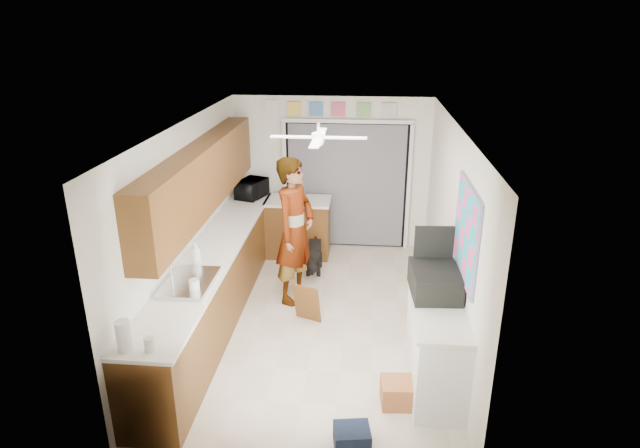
{
  "coord_description": "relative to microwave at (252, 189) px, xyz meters",
  "views": [
    {
      "loc": [
        0.58,
        -6.01,
        3.61
      ],
      "look_at": [
        0.0,
        0.4,
        1.15
      ],
      "focal_mm": 30.0,
      "sensor_mm": 36.0,
      "label": 1
    }
  ],
  "objects": [
    {
      "name": "soap_bottle",
      "position": [
        -0.11,
        -2.57,
        0.01
      ],
      "size": [
        0.15,
        0.15,
        0.3
      ],
      "primitive_type": "imported",
      "rotation": [
        0.0,
        0.0,
        -0.37
      ],
      "color": "silver",
      "rests_on": "left_countertop"
    },
    {
      "name": "upper_cabinets",
      "position": [
        -0.19,
        -1.85,
        0.71
      ],
      "size": [
        0.32,
        4.0,
        0.8
      ],
      "primitive_type": "cube",
      "color": "brown",
      "rests_on": "wall_left"
    },
    {
      "name": "curtain_panel",
      "position": [
        1.5,
        0.38,
        -0.04
      ],
      "size": [
        1.9,
        0.03,
        2.05
      ],
      "primitive_type": "cube",
      "color": "gray",
      "rests_on": "wall_back"
    },
    {
      "name": "suitcase_lid",
      "position": [
        2.57,
        -2.73,
        0.24
      ],
      "size": [
        0.42,
        0.06,
        0.5
      ],
      "primitive_type": "cube",
      "rotation": [
        0.0,
        0.0,
        0.06
      ],
      "color": "black",
      "rests_on": "suitcase"
    },
    {
      "name": "ceiling_fan",
      "position": [
        1.25,
        -1.85,
        1.23
      ],
      "size": [
        1.14,
        1.14,
        0.24
      ],
      "primitive_type": "cube",
      "color": "white",
      "rests_on": "ceiling"
    },
    {
      "name": "navy_crate",
      "position": [
        1.77,
        -4.25,
        -0.99
      ],
      "size": [
        0.36,
        0.31,
        0.2
      ],
      "primitive_type": "cube",
      "rotation": [
        0.0,
        0.0,
        0.15
      ],
      "color": "#131C31",
      "rests_on": "floor"
    },
    {
      "name": "abstract_painting",
      "position": [
        2.83,
        -3.05,
        0.56
      ],
      "size": [
        0.03,
        1.15,
        0.95
      ],
      "primitive_type": "cube",
      "color": "#DD5194",
      "rests_on": "wall_right"
    },
    {
      "name": "cardboard_box",
      "position": [
        2.25,
        -3.63,
        -0.96
      ],
      "size": [
        0.43,
        0.34,
        0.26
      ],
      "primitive_type": "cube",
      "rotation": [
        0.0,
        0.0,
        0.08
      ],
      "color": "#995130",
      "rests_on": "floor"
    },
    {
      "name": "door_trim_right",
      "position": [
        2.52,
        0.39,
        -0.04
      ],
      "size": [
        0.06,
        0.04,
        2.1
      ],
      "primitive_type": "cube",
      "color": "white",
      "rests_on": "wall_back"
    },
    {
      "name": "header_frame_4",
      "position": [
        2.15,
        0.42,
        1.21
      ],
      "size": [
        0.22,
        0.02,
        0.22
      ],
      "primitive_type": "cube",
      "color": "beige",
      "rests_on": "wall_back"
    },
    {
      "name": "floor",
      "position": [
        1.25,
        -2.05,
        -1.09
      ],
      "size": [
        5.0,
        5.0,
        0.0
      ],
      "primitive_type": "plane",
      "color": "beige",
      "rests_on": "ground"
    },
    {
      "name": "sink_basin",
      "position": [
        -0.04,
        -3.05,
        -0.13
      ],
      "size": [
        0.5,
        0.76,
        0.06
      ],
      "primitive_type": "cube",
      "color": "silver",
      "rests_on": "left_countertop"
    },
    {
      "name": "wall_front",
      "position": [
        1.25,
        -4.55,
        0.16
      ],
      "size": [
        3.2,
        0.0,
        3.2
      ],
      "primitive_type": "plane",
      "rotation": [
        -1.57,
        0.0,
        0.0
      ],
      "color": "white",
      "rests_on": "ground"
    },
    {
      "name": "jar_b",
      "position": [
        0.02,
        -4.3,
        -0.08
      ],
      "size": [
        0.1,
        0.1,
        0.13
      ],
      "primitive_type": "cylinder",
      "rotation": [
        0.0,
        0.0,
        -0.12
      ],
      "color": "silver",
      "rests_on": "left_countertop"
    },
    {
      "name": "jar_a",
      "position": [
        0.08,
        -3.23,
        -0.07
      ],
      "size": [
        0.14,
        0.14,
        0.15
      ],
      "primitive_type": "cylinder",
      "rotation": [
        0.0,
        0.0,
        -0.35
      ],
      "color": "silver",
      "rests_on": "left_countertop"
    },
    {
      "name": "suitcase",
      "position": [
        2.57,
        -3.02,
        -0.01
      ],
      "size": [
        0.52,
        0.67,
        0.28
      ],
      "primitive_type": "cube",
      "rotation": [
        0.0,
        0.0,
        0.06
      ],
      "color": "black",
      "rests_on": "right_counter_top"
    },
    {
      "name": "man",
      "position": [
        0.91,
        -1.55,
        -0.09
      ],
      "size": [
        0.72,
        0.85,
        2.0
      ],
      "primitive_type": "imported",
      "rotation": [
        0.0,
        0.0,
        1.19
      ],
      "color": "white",
      "rests_on": "floor"
    },
    {
      "name": "right_counter_base",
      "position": [
        2.6,
        -3.25,
        -0.64
      ],
      "size": [
        0.5,
        1.4,
        0.9
      ],
      "primitive_type": "cube",
      "color": "white",
      "rests_on": "floor"
    },
    {
      "name": "wall_back",
      "position": [
        1.25,
        0.45,
        0.16
      ],
      "size": [
        3.2,
        0.0,
        3.2
      ],
      "primitive_type": "plane",
      "rotation": [
        1.57,
        0.0,
        0.0
      ],
      "color": "white",
      "rests_on": "ground"
    },
    {
      "name": "left_countertop",
      "position": [
        -0.04,
        -2.05,
        -0.17
      ],
      "size": [
        0.62,
        4.8,
        0.04
      ],
      "primitive_type": "cube",
      "color": "white",
      "rests_on": "left_base_cabinets"
    },
    {
      "name": "paper_towel_roll",
      "position": [
        -0.2,
        -4.3,
        -0.01
      ],
      "size": [
        0.13,
        0.13,
        0.28
      ],
      "primitive_type": "cylinder",
      "rotation": [
        0.0,
        0.0,
        0.03
      ],
      "color": "white",
      "rests_on": "left_countertop"
    },
    {
      "name": "back_opening_recess",
      "position": [
        1.5,
        0.42,
        -0.04
      ],
      "size": [
        2.0,
        0.06,
        2.1
      ],
      "primitive_type": "cube",
      "color": "black",
      "rests_on": "wall_back"
    },
    {
      "name": "header_frame_1",
      "position": [
        1.0,
        0.42,
        1.21
      ],
      "size": [
        0.22,
        0.02,
        0.22
      ],
      "primitive_type": "cube",
      "color": "#477BBF",
      "rests_on": "wall_back"
    },
    {
      "name": "right_counter_top",
      "position": [
        2.59,
        -3.25,
        -0.17
      ],
      "size": [
        0.54,
        1.44,
        0.04
      ],
      "primitive_type": "cube",
      "color": "white",
      "rests_on": "right_counter_base"
    },
    {
      "name": "door_trim_left",
      "position": [
        0.48,
        0.39,
        -0.04
      ],
      "size": [
        0.06,
        0.04,
        2.1
      ],
      "primitive_type": "cube",
      "color": "white",
      "rests_on": "wall_back"
    },
    {
      "name": "wall_left",
      "position": [
        -0.35,
        -2.05,
        0.16
      ],
      "size": [
        0.0,
        5.0,
        5.0
      ],
      "primitive_type": "plane",
      "rotation": [
        1.57,
        0.0,
        1.57
      ],
      "color": "white",
      "rests_on": "ground"
    },
    {
      "name": "ceiling",
      "position": [
        1.25,
        -2.05,
        1.41
      ],
      "size": [
        5.0,
        5.0,
        0.0
      ],
      "primitive_type": "plane",
      "rotation": [
        3.14,
        0.0,
        0.0
      ],
      "color": "white",
      "rests_on": "ground"
    },
    {
      "name": "faucet",
      "position": [
        -0.23,
        -3.05,
        -0.04
      ],
      "size": [
        0.03,
        0.03,
        0.22
      ],
      "primitive_type": "cylinder",
      "color": "silver",
      "rests_on": "left_countertop"
    },
    {
      "name": "door_trim_head",
      "position": [
        1.5,
        0.39,
        1.03
      ],
      "size": [
        2.1,
        0.04,
        0.06
      ],
      "primitive_type": "cube",
      "color": "white",
      "rests_on": "wall_back"
    },
    {
      "name": "suitcase_rim",
      "position": [
        2.57,
        -3.02,
        -0.12
      ],
      "size": [
        0.47,
        0.61,
        0.02
      ],
      "primitive_type": "cube",
      "rotation": [
        0.0,
        0.0,
        0.06
      ],
      "color": "yellow",
      "rests_on": "suitcase"
    },
    {
      "name": "route66_sign",
      "position": [
        0.3,
        0.42,
        1.21
      ],
      "size": [
        0.22,
        0.02,
        0.26
      ],
      "primitive_type": "cube",
      "color": "silver",
      "rests_on": "wall_back"
    },
    {
      "name": "peninsula_top",
      "position": [
        0.75,
        -0.05,
        -0.17
      ],
      "size": [
        1.04,
        0.64,
        0.04
      ],
      "primitive_type": "cube",
      "color": "white",
      "rests_on": "peninsula_base"
    },
    {
      "name": "header_frame_0",
      "position": [
        0.65,
        0.42,
        1.21
      ],
      "size": [
        0.22,
        0.02,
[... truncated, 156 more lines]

